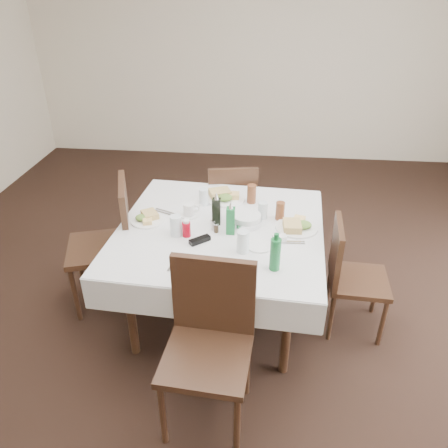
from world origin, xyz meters
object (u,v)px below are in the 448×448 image
at_px(water_n, 204,197).
at_px(bread_basket, 246,219).
at_px(water_w, 176,226).
at_px(chair_north, 232,204).
at_px(chair_east, 348,271).
at_px(oil_cruet_green, 231,220).
at_px(dining_table, 220,236).
at_px(green_bottle, 275,254).
at_px(water_e, 263,210).
at_px(oil_cruet_dark, 217,210).
at_px(coffee_mug, 189,210).
at_px(chair_south, 210,334).
at_px(water_s, 243,242).
at_px(ketchup_bottle, 186,229).
at_px(chair_west, 112,237).

xyz_separation_m(water_n, bread_basket, (0.34, -0.26, -0.03)).
bearing_deg(water_w, chair_north, 73.22).
height_order(chair_east, oil_cruet_green, oil_cruet_green).
xyz_separation_m(chair_north, chair_east, (0.90, -0.90, -0.02)).
height_order(dining_table, green_bottle, green_bottle).
relative_size(water_e, oil_cruet_green, 0.51).
xyz_separation_m(bread_basket, green_bottle, (0.20, -0.52, 0.07)).
xyz_separation_m(oil_cruet_green, green_bottle, (0.30, -0.39, 0.00)).
xyz_separation_m(water_e, oil_cruet_dark, (-0.32, -0.11, 0.04)).
bearing_deg(coffee_mug, chair_south, -74.38).
bearing_deg(water_w, chair_east, 3.84).
height_order(water_e, green_bottle, green_bottle).
bearing_deg(water_s, water_n, 118.75).
distance_m(chair_east, ketchup_bottle, 1.17).
xyz_separation_m(chair_north, bread_basket, (0.17, -0.78, 0.29)).
xyz_separation_m(chair_south, oil_cruet_green, (0.05, 0.77, 0.30)).
relative_size(bread_basket, coffee_mug, 1.57).
bearing_deg(oil_cruet_dark, water_w, -143.96).
bearing_deg(bread_basket, water_w, -156.77).
bearing_deg(chair_north, coffee_mug, -109.57).
relative_size(dining_table, chair_south, 1.51).
bearing_deg(bread_basket, coffee_mug, 169.96).
distance_m(chair_east, oil_cruet_dark, 1.02).
xyz_separation_m(water_w, oil_cruet_green, (0.36, 0.06, 0.03)).
bearing_deg(chair_south, water_s, 75.52).
height_order(chair_east, chair_west, chair_west).
bearing_deg(oil_cruet_green, bread_basket, 53.75).
height_order(chair_west, oil_cruet_green, chair_west).
height_order(water_s, coffee_mug, water_s).
distance_m(chair_east, water_e, 0.74).
height_order(ketchup_bottle, green_bottle, green_bottle).
height_order(water_n, water_s, water_s).
xyz_separation_m(ketchup_bottle, green_bottle, (0.59, -0.32, 0.05)).
xyz_separation_m(chair_west, ketchup_bottle, (0.62, -0.22, 0.24)).
bearing_deg(chair_east, oil_cruet_green, -178.86).
distance_m(water_n, ketchup_bottle, 0.47).
relative_size(chair_north, water_n, 6.92).
relative_size(water_n, ketchup_bottle, 1.05).
relative_size(chair_west, coffee_mug, 7.04).
height_order(chair_south, bread_basket, chair_south).
distance_m(water_e, water_w, 0.65).
bearing_deg(water_e, chair_west, -175.75).
bearing_deg(bread_basket, water_s, -90.31).
xyz_separation_m(chair_west, coffee_mug, (0.59, 0.06, 0.23)).
height_order(water_e, coffee_mug, water_e).
bearing_deg(chair_north, water_s, -81.65).
bearing_deg(chair_south, oil_cruet_dark, 94.17).
relative_size(chair_north, ketchup_bottle, 7.29).
relative_size(dining_table, water_n, 11.68).
distance_m(water_e, green_bottle, 0.63).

